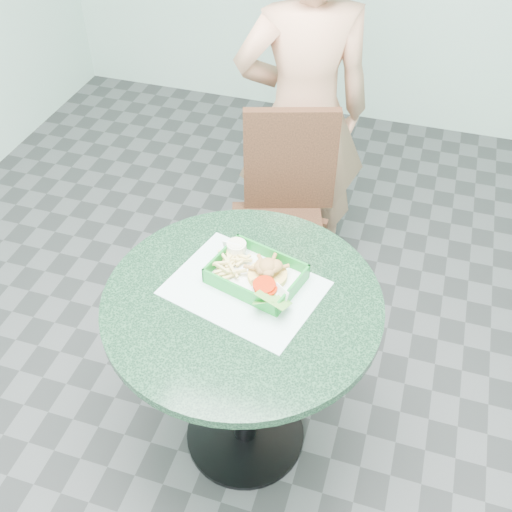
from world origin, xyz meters
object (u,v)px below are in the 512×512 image
(dining_chair, at_px, (283,207))
(sauce_ramekin, at_px, (229,256))
(food_basket, at_px, (256,281))
(crab_sandwich, at_px, (267,272))
(cafe_table, at_px, (243,339))
(diner_person, at_px, (304,107))

(dining_chair, relative_size, sauce_ramekin, 15.11)
(food_basket, bearing_deg, sauce_ramekin, 154.88)
(dining_chair, height_order, crab_sandwich, dining_chair)
(crab_sandwich, bearing_deg, sauce_ramekin, 166.12)
(cafe_table, relative_size, sauce_ramekin, 13.62)
(cafe_table, distance_m, food_basket, 0.20)
(cafe_table, bearing_deg, food_basket, 77.47)
(diner_person, xyz_separation_m, food_basket, (0.09, -0.96, -0.06))
(dining_chair, distance_m, food_basket, 0.71)
(food_basket, relative_size, crab_sandwich, 2.20)
(cafe_table, xyz_separation_m, diner_person, (-0.07, 1.04, 0.25))
(dining_chair, xyz_separation_m, sauce_ramekin, (-0.01, -0.62, 0.27))
(crab_sandwich, bearing_deg, diner_person, 97.40)
(cafe_table, xyz_separation_m, sauce_ramekin, (-0.09, 0.13, 0.22))
(cafe_table, distance_m, crab_sandwich, 0.24)
(cafe_table, distance_m, sauce_ramekin, 0.27)
(cafe_table, bearing_deg, dining_chair, 95.59)
(dining_chair, xyz_separation_m, diner_person, (-0.00, 0.29, 0.30))
(sauce_ramekin, bearing_deg, cafe_table, -56.39)
(dining_chair, distance_m, crab_sandwich, 0.71)
(cafe_table, height_order, diner_person, diner_person)
(cafe_table, height_order, dining_chair, dining_chair)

